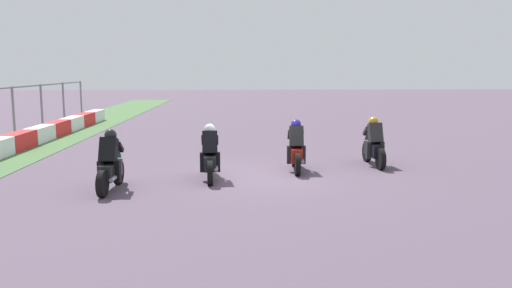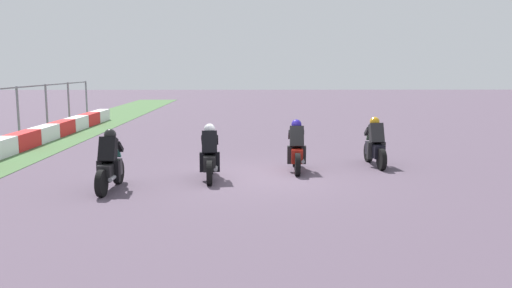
{
  "view_description": "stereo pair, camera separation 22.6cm",
  "coord_description": "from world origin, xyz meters",
  "px_view_note": "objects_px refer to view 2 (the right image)",
  "views": [
    {
      "loc": [
        -14.09,
        0.58,
        2.98
      ],
      "look_at": [
        0.13,
        0.12,
        0.9
      ],
      "focal_mm": 36.27,
      "sensor_mm": 36.0,
      "label": 1
    },
    {
      "loc": [
        -14.1,
        0.35,
        2.98
      ],
      "look_at": [
        0.13,
        0.12,
        0.9
      ],
      "focal_mm": 36.27,
      "sensor_mm": 36.0,
      "label": 2
    }
  ],
  "objects_px": {
    "rider_lane_a": "(375,146)",
    "rider_lane_d": "(110,165)",
    "rider_lane_b": "(296,150)",
    "rider_lane_c": "(210,157)"
  },
  "relations": [
    {
      "from": "rider_lane_a",
      "to": "rider_lane_d",
      "type": "relative_size",
      "value": 1.0
    },
    {
      "from": "rider_lane_c",
      "to": "rider_lane_d",
      "type": "distance_m",
      "value": 2.66
    },
    {
      "from": "rider_lane_c",
      "to": "rider_lane_b",
      "type": "bearing_deg",
      "value": -68.18
    },
    {
      "from": "rider_lane_b",
      "to": "rider_lane_d",
      "type": "relative_size",
      "value": 1.0
    },
    {
      "from": "rider_lane_a",
      "to": "rider_lane_d",
      "type": "height_order",
      "value": "same"
    },
    {
      "from": "rider_lane_b",
      "to": "rider_lane_a",
      "type": "bearing_deg",
      "value": -70.51
    },
    {
      "from": "rider_lane_a",
      "to": "rider_lane_d",
      "type": "bearing_deg",
      "value": 110.2
    },
    {
      "from": "rider_lane_a",
      "to": "rider_lane_c",
      "type": "bearing_deg",
      "value": 108.34
    },
    {
      "from": "rider_lane_b",
      "to": "rider_lane_d",
      "type": "xyz_separation_m",
      "value": [
        -2.32,
        4.83,
        0.0
      ]
    },
    {
      "from": "rider_lane_c",
      "to": "rider_lane_d",
      "type": "relative_size",
      "value": 1.0
    }
  ]
}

